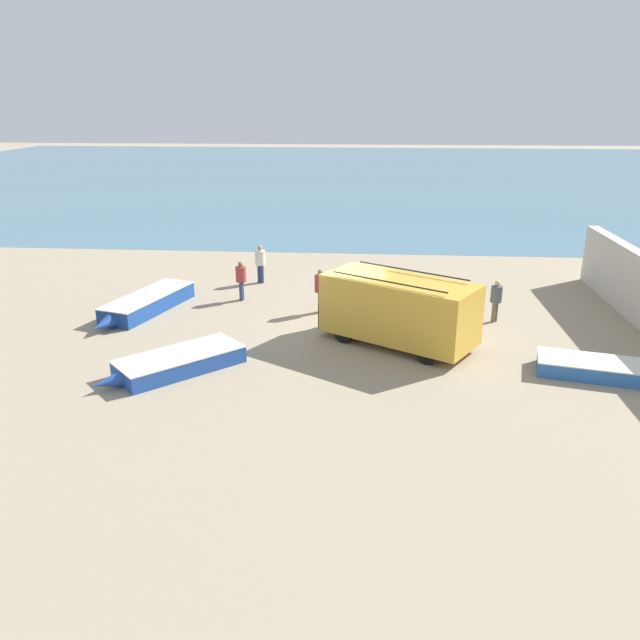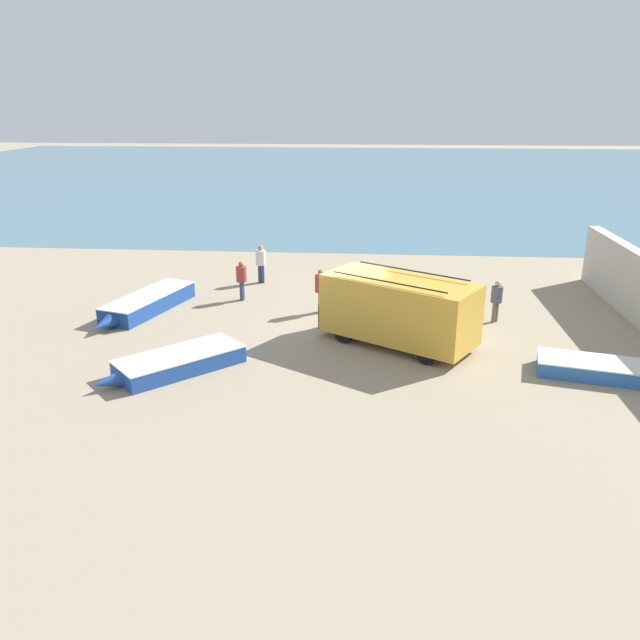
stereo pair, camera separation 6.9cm
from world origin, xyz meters
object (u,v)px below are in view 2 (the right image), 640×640
at_px(parked_van, 398,309).
at_px(fishing_rowboat_0, 176,362).
at_px(fisherman_0, 261,261).
at_px(fisherman_2, 242,277).
at_px(fishing_rowboat_2, 146,304).
at_px(fisherman_1, 497,297).
at_px(fishing_rowboat_1, 604,370).
at_px(fisherman_3, 321,287).

distance_m(parked_van, fishing_rowboat_0, 7.68).
height_order(fisherman_0, fisherman_2, fisherman_0).
relative_size(fishing_rowboat_2, fisherman_2, 3.34).
bearing_deg(fisherman_1, parked_van, -102.41).
relative_size(fisherman_0, fisherman_1, 1.08).
distance_m(fishing_rowboat_1, fishing_rowboat_2, 17.09).
relative_size(fishing_rowboat_0, fisherman_0, 2.37).
bearing_deg(fishing_rowboat_0, parked_van, 158.34).
relative_size(fishing_rowboat_1, fisherman_0, 2.60).
relative_size(fishing_rowboat_0, fishing_rowboat_2, 0.74).
bearing_deg(fisherman_3, fisherman_0, -44.83).
distance_m(fisherman_1, fisherman_3, 6.83).
relative_size(fisherman_1, fisherman_3, 0.92).
xyz_separation_m(fishing_rowboat_0, fisherman_1, (10.91, 5.49, 0.71)).
relative_size(parked_van, fisherman_2, 3.34).
distance_m(fishing_rowboat_1, fisherman_3, 10.80).
height_order(parked_van, fishing_rowboat_1, parked_van).
bearing_deg(fisherman_3, fishing_rowboat_2, 11.52).
xyz_separation_m(fishing_rowboat_1, fisherman_2, (-12.74, 6.86, 0.77)).
xyz_separation_m(fishing_rowboat_0, fisherman_2, (0.62, 7.45, 0.74)).
distance_m(parked_van, fishing_rowboat_2, 10.44).
xyz_separation_m(fisherman_0, fisherman_1, (9.92, -4.68, -0.08)).
bearing_deg(parked_van, fishing_rowboat_1, -168.18).
height_order(parked_van, fisherman_3, parked_van).
distance_m(fishing_rowboat_2, fisherman_2, 4.08).
xyz_separation_m(parked_van, fishing_rowboat_1, (6.31, -2.27, -1.06)).
distance_m(fisherman_0, fisherman_1, 10.97).
bearing_deg(fishing_rowboat_2, fisherman_2, 133.66).
distance_m(fisherman_0, fisherman_3, 5.14).
bearing_deg(fisherman_0, fisherman_1, -84.68).
bearing_deg(parked_van, fishing_rowboat_2, 16.17).
bearing_deg(fishing_rowboat_2, fisherman_3, 110.43).
height_order(fisherman_2, fisherman_3, fisherman_3).
xyz_separation_m(fishing_rowboat_0, fishing_rowboat_2, (-2.96, 5.62, 0.05)).
bearing_deg(fisherman_1, fishing_rowboat_1, -20.09).
bearing_deg(fisherman_1, fisherman_2, -147.52).
height_order(fishing_rowboat_0, fisherman_0, fisherman_0).
bearing_deg(fishing_rowboat_2, fishing_rowboat_0, 44.42).
bearing_deg(fisherman_1, fisherman_3, -141.77).
bearing_deg(fishing_rowboat_1, fisherman_1, 130.12).
distance_m(fishing_rowboat_2, fisherman_0, 6.07).
distance_m(fishing_rowboat_0, fisherman_3, 7.39).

